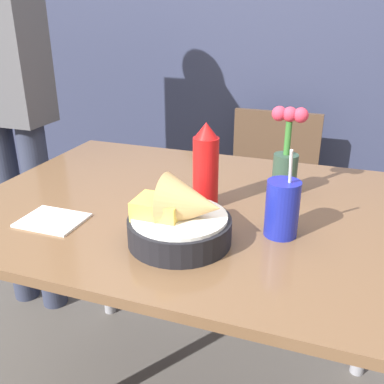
% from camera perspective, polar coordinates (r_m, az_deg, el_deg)
% --- Properties ---
extents(wall_window, '(7.00, 0.06, 2.60)m').
position_cam_1_polar(wall_window, '(2.19, 11.42, 23.78)').
color(wall_window, '#2D334C').
rests_on(wall_window, ground_plane).
extents(dining_table, '(1.17, 0.87, 0.78)m').
position_cam_1_polar(dining_table, '(1.20, -0.00, -6.03)').
color(dining_table, brown).
rests_on(dining_table, ground_plane).
extents(chair_far_window, '(0.40, 0.40, 0.83)m').
position_cam_1_polar(chair_far_window, '(2.02, 10.32, 0.73)').
color(chair_far_window, '#473323').
rests_on(chair_far_window, ground_plane).
extents(food_basket, '(0.23, 0.23, 0.16)m').
position_cam_1_polar(food_basket, '(0.93, -1.27, -3.63)').
color(food_basket, black).
rests_on(food_basket, dining_table).
extents(ketchup_bottle, '(0.07, 0.07, 0.22)m').
position_cam_1_polar(ketchup_bottle, '(1.10, 1.85, 3.44)').
color(ketchup_bottle, red).
rests_on(ketchup_bottle, dining_table).
extents(drink_cup, '(0.08, 0.08, 0.21)m').
position_cam_1_polar(drink_cup, '(0.99, 11.92, -2.39)').
color(drink_cup, '#192399').
rests_on(drink_cup, dining_table).
extents(flower_vase, '(0.10, 0.07, 0.24)m').
position_cam_1_polar(flower_vase, '(1.20, 12.43, 4.48)').
color(flower_vase, '#2D4738').
rests_on(flower_vase, dining_table).
extents(napkin, '(0.15, 0.12, 0.01)m').
position_cam_1_polar(napkin, '(1.10, -18.11, -3.60)').
color(napkin, white).
rests_on(napkin, dining_table).
extents(person_standing, '(0.32, 0.20, 1.76)m').
position_cam_1_polar(person_standing, '(1.83, -23.69, 13.78)').
color(person_standing, '#2D3347').
rests_on(person_standing, ground_plane).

